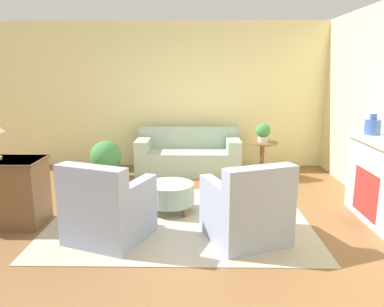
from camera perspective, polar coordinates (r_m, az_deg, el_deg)
ground_plane at (r=4.92m, az=-1.87°, el=-9.97°), size 16.00×16.00×0.00m
wall_back at (r=7.43m, az=-0.90°, el=8.84°), size 9.63×0.12×2.80m
rug at (r=4.92m, az=-1.87°, el=-9.91°), size 3.25×2.44×0.01m
couch at (r=7.01m, az=-0.56°, el=-0.38°), size 1.90×0.85×0.83m
armchair_left at (r=4.33m, az=-12.84°, el=-8.45°), size 1.03×1.03×0.91m
armchair_right at (r=4.25m, az=8.45°, el=-8.69°), size 1.03×1.03×0.91m
ottoman_table at (r=5.07m, az=-3.35°, el=-6.10°), size 0.65×0.65×0.39m
side_table at (r=6.79m, az=10.64°, el=0.07°), size 0.54×0.54×0.64m
fireplace at (r=5.23m, az=26.86°, el=-3.52°), size 0.44×1.33×1.06m
vase_mantel_near at (r=5.40m, az=25.82°, el=3.75°), size 0.20×0.20×0.27m
potted_plant_on_side_table at (r=6.72m, az=10.77°, el=3.26°), size 0.25×0.25×0.33m
potted_plant_floor at (r=6.79m, az=-12.96°, el=-0.54°), size 0.55×0.55×0.67m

